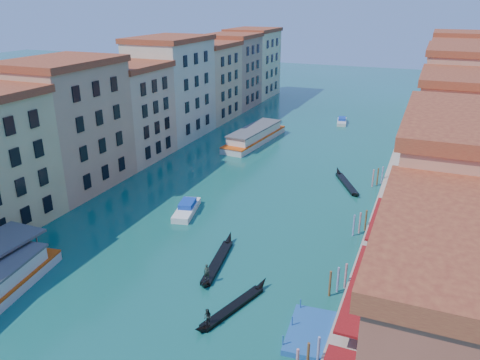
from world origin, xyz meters
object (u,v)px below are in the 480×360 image
object	(u,v)px
gondola_right	(231,307)
blue_dock	(313,333)
vaporetto_far	(255,136)
gondola_fore	(217,261)

from	to	relation	value
gondola_right	blue_dock	world-z (taller)	gondola_right
blue_dock	vaporetto_far	bearing A→B (deg)	111.06
gondola_right	blue_dock	bearing A→B (deg)	13.95
gondola_fore	gondola_right	size ratio (longest dim) A/B	1.14
vaporetto_far	blue_dock	xyz separation A→B (m)	(26.26, -54.55, -1.14)
blue_dock	gondola_fore	bearing A→B (deg)	144.63
vaporetto_far	gondola_right	xyz separation A→B (m)	(18.00, -54.00, -1.00)
gondola_fore	blue_dock	size ratio (longest dim) A/B	1.73
gondola_fore	blue_dock	bearing A→B (deg)	-39.20
gondola_fore	vaporetto_far	bearing A→B (deg)	97.23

